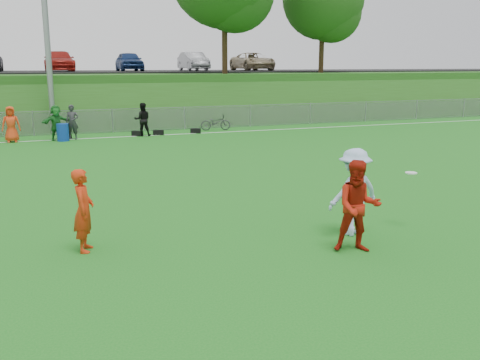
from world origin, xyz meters
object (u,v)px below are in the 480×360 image
player_blue (354,192)px  recycling_bin (63,132)px  bicycle (216,122)px  frisbee (411,173)px  player_red_left (84,210)px  player_red_center (358,206)px

player_blue → recycling_bin: size_ratio=2.26×
bicycle → frisbee: bearing=-175.1°
frisbee → recycling_bin: frisbee is taller
player_red_left → player_blue: bearing=-86.7°
player_red_left → recycling_bin: size_ratio=1.98×
player_red_left → recycling_bin: bearing=12.0°
player_blue → frisbee: player_blue is taller
player_red_left → bicycle: bearing=-12.4°
recycling_bin → bicycle: 8.33m
player_blue → bicycle: 19.05m
player_red_center → frisbee: (2.02, 1.01, 0.33)m
player_blue → bicycle: size_ratio=1.13×
player_blue → frisbee: bearing=175.6°
player_blue → bicycle: player_blue is taller
recycling_bin → frisbee: bearing=-69.0°
player_red_center → bicycle: player_red_center is taller
player_red_center → player_blue: (0.51, 0.95, 0.03)m
recycling_bin → bicycle: bearing=10.1°
player_red_left → frisbee: size_ratio=6.28×
frisbee → recycling_bin: (-6.64, 17.28, -0.83)m
player_red_center → bicycle: 20.08m
player_red_left → player_blue: player_blue is taller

